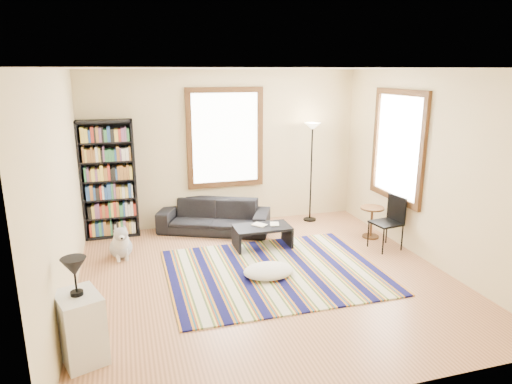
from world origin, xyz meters
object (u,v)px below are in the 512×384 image
object	(u,v)px
floor_cushion	(268,271)
folding_chair	(386,223)
white_cabinet	(81,327)
dog	(120,241)
coffee_table	(262,237)
floor_lamp	(311,173)
bookshelf	(109,180)
side_table	(371,222)
sofa	(214,216)

from	to	relation	value
floor_cushion	folding_chair	world-z (taller)	folding_chair
white_cabinet	dog	xyz separation A→B (m)	(0.38, 2.55, -0.08)
coffee_table	folding_chair	distance (m)	1.98
floor_lamp	dog	xyz separation A→B (m)	(-3.48, -0.85, -0.66)
bookshelf	folding_chair	xyz separation A→B (m)	(4.20, -1.84, -0.57)
side_table	white_cabinet	distance (m)	5.03
bookshelf	side_table	bearing A→B (deg)	-17.31
bookshelf	floor_cushion	distance (m)	3.24
coffee_table	side_table	distance (m)	1.93
floor_cushion	folding_chair	size ratio (longest dim) A/B	0.82
sofa	coffee_table	size ratio (longest dim) A/B	2.14
sofa	side_table	xyz separation A→B (m)	(2.51, -1.05, -0.01)
bookshelf	coffee_table	world-z (taller)	bookshelf
sofa	dog	xyz separation A→B (m)	(-1.61, -0.75, -0.01)
bookshelf	floor_cushion	world-z (taller)	bookshelf
sofa	white_cabinet	distance (m)	3.85
bookshelf	folding_chair	world-z (taller)	bookshelf
bookshelf	white_cabinet	distance (m)	3.63
sofa	bookshelf	distance (m)	1.90
side_table	dog	size ratio (longest dim) A/B	1.01
white_cabinet	dog	bearing A→B (deg)	61.85
bookshelf	side_table	distance (m)	4.51
coffee_table	dog	size ratio (longest dim) A/B	1.68
coffee_table	folding_chair	bearing A→B (deg)	-17.77
bookshelf	side_table	xyz separation A→B (m)	(4.25, -1.32, -0.73)
sofa	side_table	size ratio (longest dim) A/B	3.56
bookshelf	white_cabinet	bearing A→B (deg)	-93.98
dog	sofa	bearing A→B (deg)	19.63
bookshelf	dog	size ratio (longest dim) A/B	3.72
floor_lamp	white_cabinet	world-z (taller)	floor_lamp
coffee_table	floor_cushion	distance (m)	1.10
floor_cushion	floor_lamp	bearing A→B (deg)	54.60
coffee_table	floor_lamp	bearing A→B (deg)	39.82
sofa	dog	size ratio (longest dim) A/B	3.58
floor_cushion	folding_chair	xyz separation A→B (m)	(2.11, 0.47, 0.34)
side_table	folding_chair	bearing A→B (deg)	-95.55
folding_chair	white_cabinet	world-z (taller)	folding_chair
folding_chair	white_cabinet	bearing A→B (deg)	-167.81
dog	bookshelf	bearing A→B (deg)	91.96
coffee_table	bookshelf	bearing A→B (deg)	151.97
sofa	white_cabinet	bearing A→B (deg)	-96.66
sofa	floor_cushion	bearing A→B (deg)	-55.80
floor_lamp	folding_chair	xyz separation A→B (m)	(0.59, -1.67, -0.50)
floor_lamp	floor_cushion	bearing A→B (deg)	-125.40
floor_lamp	coffee_table	bearing A→B (deg)	-140.18
folding_chair	white_cabinet	size ratio (longest dim) A/B	1.23
floor_lamp	folding_chair	bearing A→B (deg)	-70.47
side_table	dog	distance (m)	4.13
side_table	white_cabinet	bearing A→B (deg)	-153.52
coffee_table	floor_cushion	world-z (taller)	coffee_table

